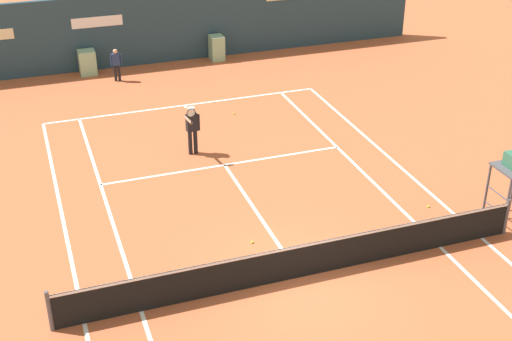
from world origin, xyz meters
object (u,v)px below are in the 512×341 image
object	(u,v)px
tennis_ball_by_sideline	(428,206)
tennis_ball_near_service_line	(252,242)
player_on_baseline	(192,126)
ball_kid_centre_post	(116,63)
tennis_ball_mid_court	(234,113)

from	to	relation	value
tennis_ball_by_sideline	tennis_ball_near_service_line	distance (m)	5.45
player_on_baseline	tennis_ball_by_sideline	world-z (taller)	player_on_baseline
ball_kid_centre_post	tennis_ball_by_sideline	size ratio (longest dim) A/B	20.32
ball_kid_centre_post	tennis_ball_by_sideline	distance (m)	14.98
tennis_ball_mid_court	tennis_ball_by_sideline	xyz separation A→B (m)	(3.26, -8.36, 0.00)
tennis_ball_near_service_line	ball_kid_centre_post	bearing A→B (deg)	95.68
tennis_ball_by_sideline	player_on_baseline	bearing A→B (deg)	134.51
player_on_baseline	tennis_ball_by_sideline	size ratio (longest dim) A/B	27.72
tennis_ball_near_service_line	tennis_ball_by_sideline	bearing A→B (deg)	0.73
tennis_ball_mid_court	tennis_ball_by_sideline	size ratio (longest dim) A/B	1.00
player_on_baseline	tennis_ball_mid_court	xyz separation A→B (m)	(2.29, 2.72, -0.97)
player_on_baseline	tennis_ball_by_sideline	bearing A→B (deg)	127.09
tennis_ball_mid_court	player_on_baseline	bearing A→B (deg)	-130.16
ball_kid_centre_post	player_on_baseline	bearing A→B (deg)	109.74
tennis_ball_mid_court	tennis_ball_near_service_line	distance (m)	8.71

